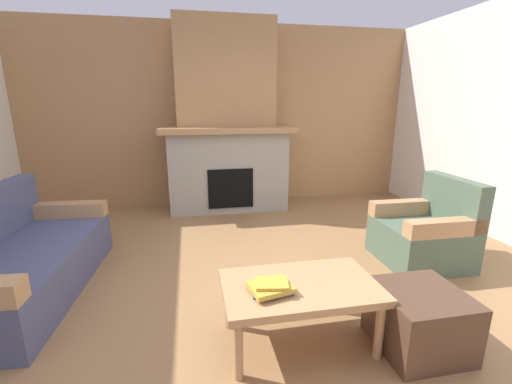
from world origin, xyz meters
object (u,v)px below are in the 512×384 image
fireplace (227,130)px  couch (18,262)px  coffee_table (300,291)px  ottoman (419,320)px  armchair (425,233)px

fireplace → couch: 3.05m
coffee_table → couch: bearing=154.2°
coffee_table → ottoman: coffee_table is taller
ottoman → couch: bearing=157.0°
couch → coffee_table: (2.09, -1.01, 0.09)m
fireplace → couch: size_ratio=1.46×
fireplace → ottoman: bearing=-75.6°
ottoman → armchair: bearing=52.2°
couch → ottoman: size_ratio=3.56×
couch → armchair: bearing=-1.5°
fireplace → couch: bearing=-132.6°
armchair → ottoman: bearing=-127.8°
fireplace → coffee_table: bearing=-87.9°
couch → ottoman: 3.09m
couch → ottoman: (2.84, -1.21, -0.09)m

